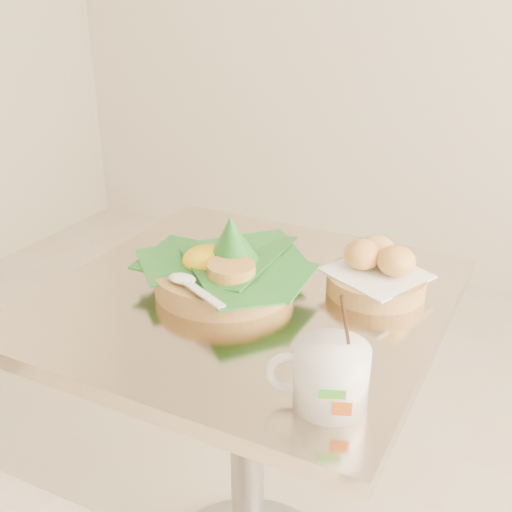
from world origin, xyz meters
The scene contains 4 objects.
cafe_table centered at (0.10, 0.04, 0.53)m, with size 0.71×0.71×0.75m.
rice_basket centered at (0.05, 0.04, 0.79)m, with size 0.32×0.32×0.16m.
bread_basket centered at (0.30, 0.17, 0.79)m, with size 0.20×0.20×0.09m.
coffee_mug centered at (0.35, -0.19, 0.80)m, with size 0.14×0.11×0.18m.
Camera 1 is at (0.60, -0.87, 1.31)m, focal length 45.00 mm.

